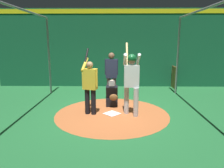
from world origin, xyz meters
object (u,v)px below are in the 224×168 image
batter (131,78)px  baseball_1 (107,104)px  catcher (112,96)px  umpire (111,74)px  bat_rack (173,77)px  home_plate (112,113)px  visitor (90,84)px  baseball_0 (92,110)px

batter → baseball_1: bearing=-142.4°
catcher → umpire: 0.95m
batter → bat_rack: size_ratio=2.06×
home_plate → baseball_1: bearing=-167.8°
catcher → baseball_1: size_ratio=12.62×
home_plate → visitor: size_ratio=0.21×
visitor → bat_rack: size_ratio=1.89×
umpire → baseball_0: umpire is taller
home_plate → catcher: 0.88m
catcher → home_plate: bearing=1.0°
home_plate → batter: 1.27m
batter → catcher: 1.31m
baseball_1 → baseball_0: bearing=-30.9°
visitor → batter: bearing=102.3°
umpire → baseball_1: bearing=-16.7°
visitor → baseball_1: 1.39m
umpire → home_plate: bearing=1.7°
catcher → baseball_0: catcher is taller
bat_rack → batter: bearing=-30.6°
baseball_0 → baseball_1: (-0.74, 0.45, 0.00)m
baseball_0 → baseball_1: same height
baseball_0 → bat_rack: bearing=135.9°
umpire → baseball_0: size_ratio=24.51×
batter → baseball_0: batter is taller
baseball_1 → bat_rack: bearing=133.3°
catcher → bat_rack: 4.24m
catcher → baseball_1: bearing=-126.6°
bat_rack → baseball_1: bearing=-46.7°
umpire → baseball_1: size_ratio=24.51×
baseball_0 → umpire: bearing=154.6°
catcher → visitor: size_ratio=0.47×
visitor → umpire: bearing=172.3°
batter → home_plate: bearing=-96.4°
bat_rack → home_plate: bearing=-36.9°
home_plate → baseball_1: size_ratio=5.68×
umpire → baseball_1: umpire is taller
baseball_0 → home_plate: bearing=72.3°
catcher → bat_rack: bearing=136.4°
batter → visitor: bearing=-92.7°
umpire → visitor: visitor is taller
bat_rack → baseball_1: (2.93, -3.11, -0.45)m
bat_rack → baseball_1: 4.30m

